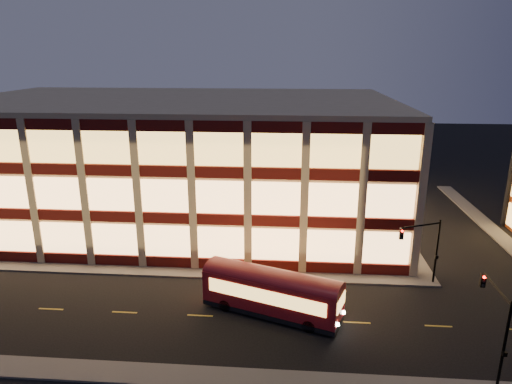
{
  "coord_description": "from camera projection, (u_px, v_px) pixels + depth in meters",
  "views": [
    {
      "loc": [
        10.77,
        -36.53,
        19.43
      ],
      "look_at": [
        7.24,
        8.0,
        5.86
      ],
      "focal_mm": 32.0,
      "sensor_mm": 36.0,
      "label": 1
    }
  ],
  "objects": [
    {
      "name": "ground",
      "position": [
        169.0,
        277.0,
        41.31
      ],
      "size": [
        200.0,
        200.0,
        0.0
      ],
      "primitive_type": "plane",
      "color": "black",
      "rests_on": "ground"
    },
    {
      "name": "sidewalk_office_south",
      "position": [
        141.0,
        271.0,
        42.47
      ],
      "size": [
        54.0,
        2.0,
        0.15
      ],
      "primitive_type": "cube",
      "color": "#514F4C",
      "rests_on": "ground"
    },
    {
      "name": "sidewalk_office_east",
      "position": [
        390.0,
        219.0,
        55.77
      ],
      "size": [
        2.0,
        30.0,
        0.15
      ],
      "primitive_type": "cube",
      "color": "#514F4C",
      "rests_on": "ground"
    },
    {
      "name": "sidewalk_tower_west",
      "position": [
        483.0,
        221.0,
        54.93
      ],
      "size": [
        2.0,
        30.0,
        0.15
      ],
      "primitive_type": "cube",
      "color": "#514F4C",
      "rests_on": "ground"
    },
    {
      "name": "sidewalk_near",
      "position": [
        116.0,
        372.0,
        28.89
      ],
      "size": [
        100.0,
        2.0,
        0.15
      ],
      "primitive_type": "cube",
      "color": "#514F4C",
      "rests_on": "ground"
    },
    {
      "name": "office_building",
      "position": [
        179.0,
        158.0,
        55.56
      ],
      "size": [
        50.45,
        30.45,
        14.5
      ],
      "color": "tan",
      "rests_on": "ground"
    },
    {
      "name": "traffic_signal_far",
      "position": [
        424.0,
        242.0,
        38.66
      ],
      "size": [
        3.79,
        1.87,
        6.0
      ],
      "color": "black",
      "rests_on": "ground"
    },
    {
      "name": "traffic_signal_near",
      "position": [
        497.0,
        315.0,
        27.81
      ],
      "size": [
        0.32,
        4.45,
        6.0
      ],
      "color": "black",
      "rests_on": "ground"
    },
    {
      "name": "trolley_bus",
      "position": [
        272.0,
        290.0,
        35.05
      ],
      "size": [
        11.06,
        6.25,
        3.65
      ],
      "rotation": [
        0.0,
        0.0,
        -0.35
      ],
      "color": "maroon",
      "rests_on": "ground"
    }
  ]
}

